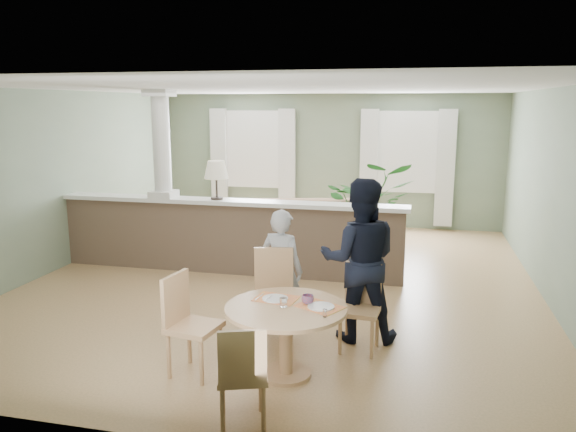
% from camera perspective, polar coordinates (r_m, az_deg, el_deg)
% --- Properties ---
extents(ground, '(8.00, 8.00, 0.00)m').
position_cam_1_polar(ground, '(8.13, -0.52, -6.54)').
color(ground, tan).
rests_on(ground, ground).
extents(room_shell, '(7.02, 8.02, 2.71)m').
position_cam_1_polar(room_shell, '(8.38, 0.28, 6.65)').
color(room_shell, gray).
rests_on(room_shell, ground).
extents(pony_wall, '(5.32, 0.38, 2.70)m').
position_cam_1_polar(pony_wall, '(8.41, -6.76, -1.03)').
color(pony_wall, brown).
rests_on(pony_wall, ground).
extents(sofa, '(3.04, 1.77, 0.83)m').
position_cam_1_polar(sofa, '(9.71, 0.61, -1.03)').
color(sofa, '#816346').
rests_on(sofa, ground).
extents(houseplant, '(1.69, 1.56, 1.59)m').
position_cam_1_polar(houseplant, '(9.42, 8.21, 0.82)').
color(houseplant, '#2A6A2A').
rests_on(houseplant, ground).
extents(dining_table, '(1.12, 1.12, 0.77)m').
position_cam_1_polar(dining_table, '(5.23, -0.12, -10.59)').
color(dining_table, tan).
rests_on(dining_table, ground).
extents(chair_far_boy, '(0.52, 0.52, 0.98)m').
position_cam_1_polar(chair_far_boy, '(6.05, -1.50, -7.54)').
color(chair_far_boy, tan).
rests_on(chair_far_boy, ground).
extents(chair_far_man, '(0.43, 0.43, 0.88)m').
position_cam_1_polar(chair_far_man, '(5.88, 7.42, -8.70)').
color(chair_far_man, tan).
rests_on(chair_far_man, ground).
extents(chair_near, '(0.49, 0.49, 0.85)m').
position_cam_1_polar(chair_near, '(4.49, -4.68, -15.50)').
color(chair_near, tan).
rests_on(chair_near, ground).
extents(chair_side, '(0.50, 0.50, 0.95)m').
position_cam_1_polar(chair_side, '(5.38, -10.22, -10.32)').
color(chair_side, tan).
rests_on(chair_side, ground).
extents(child_person, '(0.57, 0.44, 1.37)m').
position_cam_1_polar(child_person, '(6.23, -0.65, -5.52)').
color(child_person, '#A1A1A6').
rests_on(child_person, ground).
extents(man_person, '(0.93, 0.77, 1.74)m').
position_cam_1_polar(man_person, '(5.99, 7.29, -4.46)').
color(man_person, black).
rests_on(man_person, ground).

